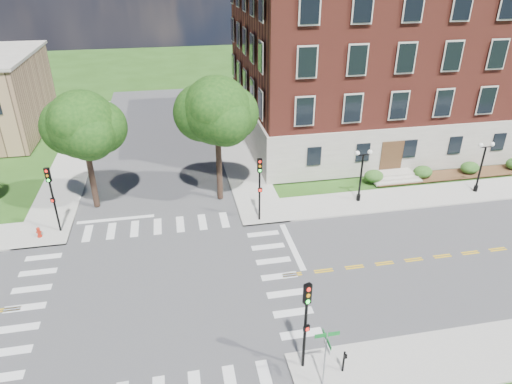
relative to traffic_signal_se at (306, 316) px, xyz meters
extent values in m
plane|color=#254914|center=(-6.66, 6.87, -3.19)|extent=(160.00, 160.00, 0.00)
cube|color=#3D3D3F|center=(-6.66, 6.87, -3.18)|extent=(90.00, 12.00, 0.01)
cube|color=#3D3D3F|center=(-6.66, 6.87, -3.18)|extent=(12.00, 90.00, 0.01)
cube|color=#9E9B93|center=(16.34, 14.62, -3.13)|extent=(34.00, 3.50, 0.12)
cube|color=#9E9B93|center=(1.09, 29.87, -3.13)|extent=(3.50, 34.00, 0.12)
cube|color=#9E9B93|center=(-14.41, 29.87, -3.13)|extent=(3.50, 34.00, 0.12)
cube|color=silver|center=(2.14, 9.87, -3.19)|extent=(0.40, 5.50, 0.00)
cube|color=#9D968B|center=(17.34, 28.87, -0.97)|extent=(30.00, 20.00, 4.20)
cube|color=maroon|center=(17.34, 28.87, 7.03)|extent=(29.55, 19.70, 11.80)
cube|color=#472D19|center=(13.34, 18.83, -1.37)|extent=(2.00, 0.10, 2.80)
cylinder|color=black|center=(-11.21, 17.88, -1.01)|extent=(0.44, 0.44, 4.11)
sphere|color=#12360E|center=(-11.21, 17.88, 3.48)|extent=(4.86, 4.86, 4.86)
cylinder|color=black|center=(-1.74, 17.36, -0.75)|extent=(0.44, 0.44, 4.63)
sphere|color=#12360E|center=(-1.74, 17.36, 4.09)|extent=(5.04, 5.04, 5.04)
cylinder|color=black|center=(0.00, 0.02, -1.17)|extent=(0.14, 0.14, 3.80)
cube|color=black|center=(0.00, 0.02, 1.23)|extent=(0.38, 0.31, 1.00)
cylinder|color=red|center=(0.00, -0.11, 1.56)|extent=(0.19, 0.11, 0.18)
cylinder|color=orange|center=(0.00, -0.11, 1.23)|extent=(0.19, 0.11, 0.18)
cylinder|color=#19E533|center=(0.00, -0.11, 0.90)|extent=(0.19, 0.11, 0.18)
cube|color=black|center=(0.00, -0.16, -0.57)|extent=(0.32, 0.21, 0.30)
cylinder|color=black|center=(0.64, 13.49, -1.17)|extent=(0.14, 0.14, 3.80)
cube|color=black|center=(0.64, 13.49, 1.23)|extent=(0.32, 0.22, 1.00)
cylinder|color=red|center=(0.64, 13.36, 1.56)|extent=(0.18, 0.05, 0.18)
cylinder|color=orange|center=(0.64, 13.36, 1.23)|extent=(0.18, 0.05, 0.18)
cylinder|color=#19E533|center=(0.64, 13.36, 0.90)|extent=(0.18, 0.05, 0.18)
cube|color=black|center=(0.64, 13.31, -0.57)|extent=(0.30, 0.12, 0.30)
cylinder|color=black|center=(-13.32, 14.66, -1.17)|extent=(0.14, 0.14, 3.80)
cube|color=black|center=(-13.32, 14.66, 1.23)|extent=(0.38, 0.32, 1.00)
cylinder|color=red|center=(-13.32, 14.53, 1.56)|extent=(0.19, 0.11, 0.18)
cylinder|color=orange|center=(-13.32, 14.53, 1.23)|extent=(0.19, 0.11, 0.18)
cylinder|color=#19E533|center=(-13.32, 14.53, 0.90)|extent=(0.19, 0.11, 0.18)
cube|color=black|center=(-13.32, 14.48, -0.57)|extent=(0.32, 0.22, 0.30)
cylinder|color=black|center=(8.84, 14.85, -2.82)|extent=(0.32, 0.32, 0.50)
cylinder|color=black|center=(8.84, 14.85, -1.17)|extent=(0.16, 0.16, 3.80)
cube|color=black|center=(8.84, 14.85, 0.78)|extent=(1.00, 0.06, 0.06)
sphere|color=white|center=(8.34, 14.85, 0.98)|extent=(0.36, 0.36, 0.36)
sphere|color=white|center=(9.34, 14.85, 0.98)|extent=(0.36, 0.36, 0.36)
cylinder|color=black|center=(18.84, 14.52, -2.82)|extent=(0.32, 0.32, 0.50)
cylinder|color=black|center=(18.84, 14.52, -1.17)|extent=(0.16, 0.16, 3.80)
cube|color=black|center=(18.84, 14.52, 0.78)|extent=(1.00, 0.06, 0.06)
sphere|color=white|center=(18.34, 14.52, 0.98)|extent=(0.36, 0.36, 0.36)
sphere|color=white|center=(19.34, 14.52, 0.98)|extent=(0.36, 0.36, 0.36)
cylinder|color=gray|center=(0.57, -1.18, -1.52)|extent=(0.07, 0.07, 3.10)
cube|color=#0D6C23|center=(0.57, -1.18, -0.07)|extent=(1.10, 0.03, 0.20)
cube|color=#0D6C23|center=(0.57, -1.18, -0.32)|extent=(0.03, 1.10, 0.20)
cube|color=silver|center=(0.62, -1.18, -0.77)|extent=(0.03, 0.75, 0.25)
cylinder|color=black|center=(1.73, -0.63, -2.47)|extent=(0.10, 0.10, 1.20)
cube|color=black|center=(1.73, -0.75, -2.02)|extent=(0.14, 0.08, 0.22)
cylinder|color=#A01B0C|center=(-14.57, 14.08, -3.02)|extent=(0.32, 0.32, 0.10)
cylinder|color=#A01B0C|center=(-14.57, 14.08, -2.77)|extent=(0.22, 0.22, 0.60)
sphere|color=#A01B0C|center=(-14.57, 14.08, -2.44)|extent=(0.24, 0.24, 0.24)
cylinder|color=#A01B0C|center=(-14.57, 14.08, -2.69)|extent=(0.35, 0.12, 0.12)
cylinder|color=#A01B0C|center=(-14.57, 14.08, -2.69)|extent=(0.12, 0.35, 0.12)
camera|label=1|loc=(-5.06, -14.50, 14.04)|focal=32.00mm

